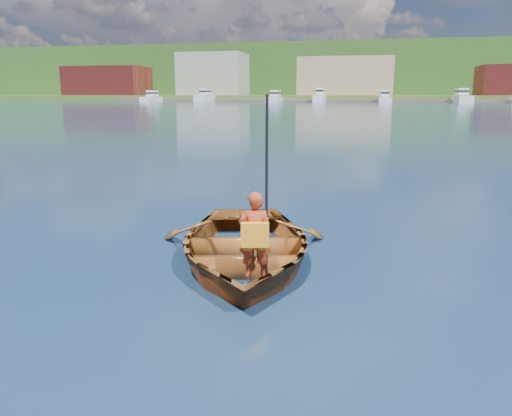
{
  "coord_description": "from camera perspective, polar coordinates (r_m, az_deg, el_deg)",
  "views": [
    {
      "loc": [
        1.63,
        -6.01,
        2.36
      ],
      "look_at": [
        0.22,
        0.63,
        0.81
      ],
      "focal_mm": 35.0,
      "sensor_mm": 36.0,
      "label": 1
    }
  ],
  "objects": [
    {
      "name": "waterfront_buildings",
      "position": [
        171.35,
        9.22,
        14.52
      ],
      "size": [
        202.0,
        16.0,
        14.0
      ],
      "color": "brown",
      "rests_on": "ground"
    },
    {
      "name": "dock",
      "position": [
        154.02,
        12.45,
        11.86
      ],
      "size": [
        160.04,
        9.54,
        0.8
      ],
      "color": "brown",
      "rests_on": "ground"
    },
    {
      "name": "hillside_trees",
      "position": [
        244.21,
        18.36,
        15.81
      ],
      "size": [
        291.01,
        80.89,
        23.13
      ],
      "color": "#382314",
      "rests_on": "ground"
    },
    {
      "name": "marina_yachts",
      "position": [
        149.73,
        16.54,
        11.98
      ],
      "size": [
        146.4,
        13.63,
        4.41
      ],
      "color": "silver",
      "rests_on": "ground"
    },
    {
      "name": "ground",
      "position": [
        6.66,
        -2.97,
        -7.91
      ],
      "size": [
        600.0,
        600.0,
        0.0
      ],
      "color": "#11263A",
      "rests_on": "ground"
    },
    {
      "name": "rowboat",
      "position": [
        7.15,
        -1.44,
        -4.32
      ],
      "size": [
        3.54,
        4.37,
        0.8
      ],
      "color": "brown",
      "rests_on": "ground"
    },
    {
      "name": "shoreline",
      "position": [
        242.76,
        12.06,
        14.49
      ],
      "size": [
        400.0,
        140.0,
        22.0
      ],
      "color": "#395021",
      "rests_on": "ground"
    },
    {
      "name": "child_paddler",
      "position": [
        6.17,
        -0.12,
        -3.05
      ],
      "size": [
        0.45,
        0.41,
        2.26
      ],
      "color": "#A63419",
      "rests_on": "ground"
    }
  ]
}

